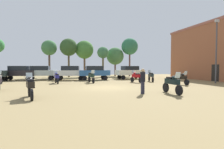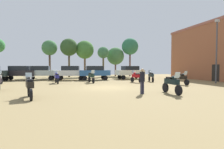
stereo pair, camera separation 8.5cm
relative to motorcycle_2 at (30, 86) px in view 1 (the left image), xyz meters
The scene contains 21 objects.
ground_plane 7.03m from the motorcycle_2, 37.56° to the left, with size 44.00×52.00×0.02m.
motorcycle_2 is the anchor object (origin of this frame).
motorcycle_3 15.40m from the motorcycle_2, 36.59° to the left, with size 0.73×2.25×1.47m.
motorcycle_4 13.19m from the motorcycle_2, 40.10° to the left, with size 0.81×2.14×1.45m.
motorcycle_5 9.10m from the motorcycle_2, ahead, with size 0.62×2.22×1.50m.
motorcycle_6 10.61m from the motorcycle_2, 62.88° to the left, with size 0.70×2.18×1.50m.
motorcycle_9 14.50m from the motorcycle_2, 19.81° to the left, with size 0.68×2.23×1.44m.
motorcycle_10 9.69m from the motorcycle_2, 84.42° to the left, with size 0.71×2.07×1.44m.
car_1 18.45m from the motorcycle_2, 51.47° to the left, with size 4.49×2.31×2.00m.
car_2 14.65m from the motorcycle_2, 79.96° to the left, with size 4.51×2.37×2.00m.
car_4 14.93m from the motorcycle_2, 67.00° to the left, with size 4.37×1.98×2.00m.
car_5 15.79m from the motorcycle_2, 95.83° to the left, with size 4.37×1.98×2.00m.
car_6 16.28m from the motorcycle_2, 105.49° to the left, with size 4.50×2.34×2.00m.
person_1 7.09m from the motorcycle_2, ahead, with size 0.44×0.44×1.73m.
tree_1 23.89m from the motorcycle_2, 76.83° to the left, with size 3.46×3.46×6.89m.
tree_3 23.39m from the motorcycle_2, 92.59° to the left, with size 2.75×2.75×6.74m.
tree_4 24.04m from the motorcycle_2, 68.24° to the left, with size 2.21×2.21×5.74m.
tree_5 27.18m from the motorcycle_2, 57.37° to the left, with size 3.32×3.32×7.66m.
tree_7 26.64m from the motorcycle_2, 63.77° to the left, with size 3.53×3.53×5.86m.
tree_8 23.04m from the motorcycle_2, 83.86° to the left, with size 3.18×3.18×7.10m.
lamp_post 19.55m from the motorcycle_2, 16.09° to the left, with size 0.44×0.24×7.19m.
Camera 1 is at (-3.45, -15.28, 1.85)m, focal length 28.10 mm.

